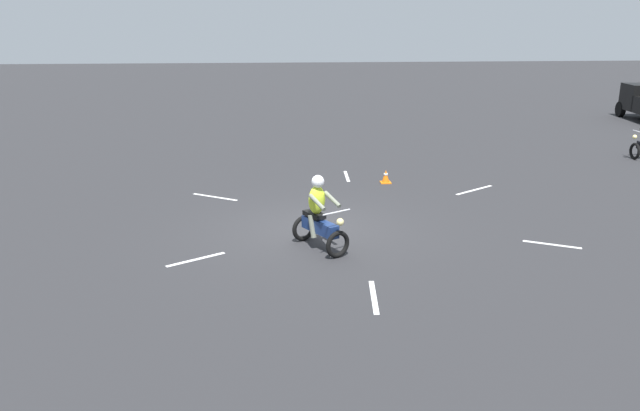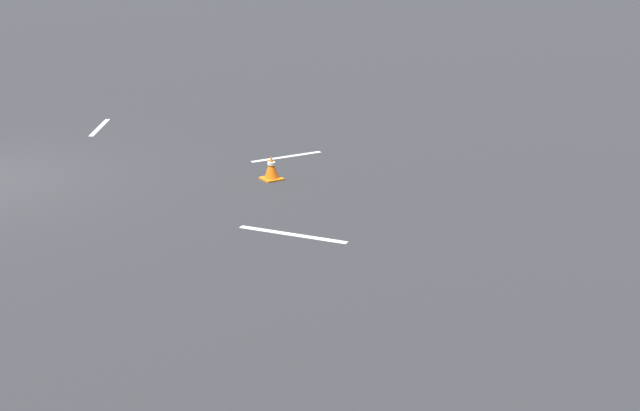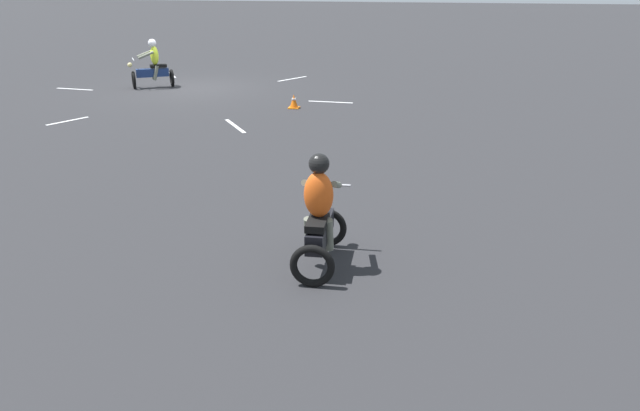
# 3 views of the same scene
# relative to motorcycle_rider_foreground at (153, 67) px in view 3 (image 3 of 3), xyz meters

# --- Properties ---
(ground_plane) EXTENTS (120.00, 120.00, 0.00)m
(ground_plane) POSITION_rel_motorcycle_rider_foreground_xyz_m (-1.28, -0.01, -0.73)
(ground_plane) COLOR #28282B
(motorcycle_rider_foreground) EXTENTS (1.51, 1.23, 1.66)m
(motorcycle_rider_foreground) POSITION_rel_motorcycle_rider_foreground_xyz_m (0.00, 0.00, 0.00)
(motorcycle_rider_foreground) COLOR black
(motorcycle_rider_foreground) RESTS_ON ground
(motorcycle_rider_background) EXTENTS (0.70, 1.52, 1.66)m
(motorcycle_rider_background) POSITION_rel_motorcycle_rider_foreground_xyz_m (-8.15, 12.82, 0.00)
(motorcycle_rider_background) COLOR black
(motorcycle_rider_background) RESTS_ON ground
(traffic_cone_near_right) EXTENTS (0.32, 0.32, 0.41)m
(traffic_cone_near_right) POSITION_rel_motorcycle_rider_foreground_xyz_m (-5.56, 2.54, -0.53)
(traffic_cone_near_right) COLOR orange
(traffic_cone_near_right) RESTS_ON ground
(lane_stripe_e) EXTENTS (1.43, 0.24, 0.01)m
(lane_stripe_e) POSITION_rel_motorcycle_rider_foreground_xyz_m (2.60, 0.79, -0.72)
(lane_stripe_e) COLOR silver
(lane_stripe_e) RESTS_ON ground
(lane_stripe_ne) EXTENTS (0.68, 1.16, 0.01)m
(lane_stripe_ne) POSITION_rel_motorcycle_rider_foreground_xyz_m (0.22, 5.26, -0.72)
(lane_stripe_ne) COLOR silver
(lane_stripe_ne) RESTS_ON ground
(lane_stripe_nw) EXTENTS (1.00, 1.41, 0.01)m
(lane_stripe_nw) POSITION_rel_motorcycle_rider_foreground_xyz_m (-4.49, 5.01, -0.72)
(lane_stripe_nw) COLOR silver
(lane_stripe_nw) RESTS_ON ground
(lane_stripe_w) EXTENTS (1.42, 0.16, 0.01)m
(lane_stripe_w) POSITION_rel_motorcycle_rider_foreground_xyz_m (-6.49, 1.44, -0.72)
(lane_stripe_w) COLOR silver
(lane_stripe_w) RESTS_ON ground
(lane_stripe_sw) EXTENTS (0.90, 1.34, 0.01)m
(lane_stripe_sw) POSITION_rel_motorcycle_rider_foreground_xyz_m (-4.38, -2.62, -0.72)
(lane_stripe_sw) COLOR silver
(lane_stripe_sw) RESTS_ON ground
(lane_stripe_se) EXTENTS (0.79, 1.20, 0.01)m
(lane_stripe_se) POSITION_rel_motorcycle_rider_foreground_xyz_m (0.45, -2.65, -0.72)
(lane_stripe_se) COLOR silver
(lane_stripe_se) RESTS_ON ground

